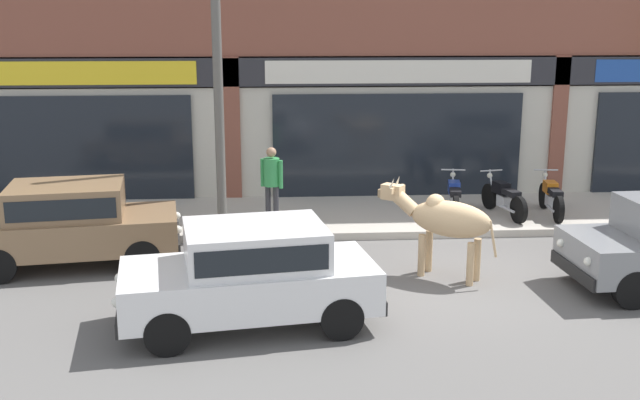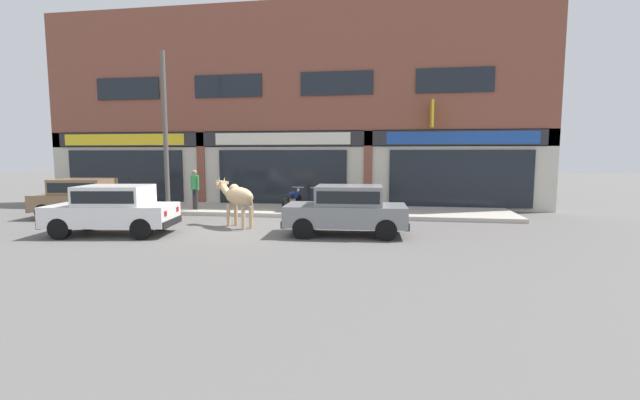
{
  "view_description": "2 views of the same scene",
  "coord_description": "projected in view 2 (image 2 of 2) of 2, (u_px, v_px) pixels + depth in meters",
  "views": [
    {
      "loc": [
        -2.96,
        -11.76,
        4.2
      ],
      "look_at": [
        -2.11,
        1.0,
        1.12
      ],
      "focal_mm": 42.0,
      "sensor_mm": 36.0,
      "label": 1
    },
    {
      "loc": [
        4.75,
        -13.2,
        2.38
      ],
      "look_at": [
        2.44,
        1.0,
        0.83
      ],
      "focal_mm": 24.0,
      "sensor_mm": 36.0,
      "label": 2
    }
  ],
  "objects": [
    {
      "name": "pedestrian",
      "position": [
        195.0,
        185.0,
        17.13
      ],
      "size": [
        0.44,
        0.32,
        1.6
      ],
      "color": "#2D2D33",
      "rests_on": "sidewalk"
    },
    {
      "name": "cow",
      "position": [
        237.0,
        197.0,
        13.85
      ],
      "size": [
        1.82,
        1.5,
        1.61
      ],
      "color": "tan",
      "rests_on": "ground"
    },
    {
      "name": "car_3",
      "position": [
        85.0,
        196.0,
        15.91
      ],
      "size": [
        3.76,
        2.06,
        1.46
      ],
      "color": "black",
      "rests_on": "ground"
    },
    {
      "name": "motorcycle_2",
      "position": [
        343.0,
        201.0,
        16.68
      ],
      "size": [
        0.54,
        1.81,
        0.88
      ],
      "color": "black",
      "rests_on": "sidewalk"
    },
    {
      "name": "car_0",
      "position": [
        113.0,
        207.0,
        12.57
      ],
      "size": [
        3.77,
        2.12,
        1.46
      ],
      "color": "black",
      "rests_on": "ground"
    },
    {
      "name": "shop_building",
      "position": [
        283.0,
        111.0,
        19.09
      ],
      "size": [
        23.0,
        1.4,
        8.99
      ],
      "color": "brown",
      "rests_on": "ground"
    },
    {
      "name": "car_1",
      "position": [
        347.0,
        208.0,
        12.51
      ],
      "size": [
        3.67,
        1.76,
        1.46
      ],
      "color": "black",
      "rests_on": "ground"
    },
    {
      "name": "motorcycle_1",
      "position": [
        317.0,
        201.0,
        16.86
      ],
      "size": [
        0.61,
        1.79,
        0.88
      ],
      "color": "black",
      "rests_on": "sidewalk"
    },
    {
      "name": "ground_plane",
      "position": [
        241.0,
        227.0,
        13.96
      ],
      "size": [
        90.0,
        90.0,
        0.0
      ],
      "primitive_type": "plane",
      "color": "#605E5B"
    },
    {
      "name": "utility_pole",
      "position": [
        165.0,
        132.0,
        16.7
      ],
      "size": [
        0.18,
        0.18,
        6.18
      ],
      "primitive_type": "cylinder",
      "color": "#595651",
      "rests_on": "sidewalk"
    },
    {
      "name": "sidewalk",
      "position": [
        273.0,
        210.0,
        17.7
      ],
      "size": [
        19.0,
        3.23,
        0.15
      ],
      "primitive_type": "cube",
      "color": "#B7AFA3",
      "rests_on": "ground"
    },
    {
      "name": "motorcycle_0",
      "position": [
        292.0,
        200.0,
        17.16
      ],
      "size": [
        0.61,
        1.8,
        0.88
      ],
      "color": "black",
      "rests_on": "sidewalk"
    }
  ]
}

